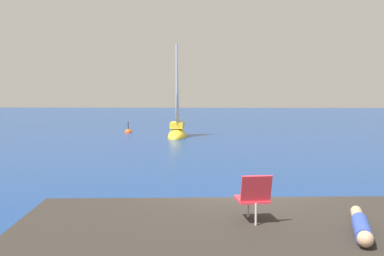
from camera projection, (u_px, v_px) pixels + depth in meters
ground_plane at (237, 229)px, 10.28m from camera, size 160.00×160.00×0.00m
boulder_seaward at (311, 248)px, 9.02m from camera, size 1.40×1.65×1.06m
boulder_inland at (327, 244)px, 9.30m from camera, size 1.64×1.47×0.96m
sailboat_near at (177, 132)px, 31.23m from camera, size 1.40×3.84×7.06m
person_sunbather at (361, 226)px, 6.58m from camera, size 0.60×1.73×0.25m
beach_chair at (254, 195)px, 7.11m from camera, size 0.57×0.66×0.80m
marker_buoy at (128, 132)px, 34.78m from camera, size 0.56×0.56×1.13m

